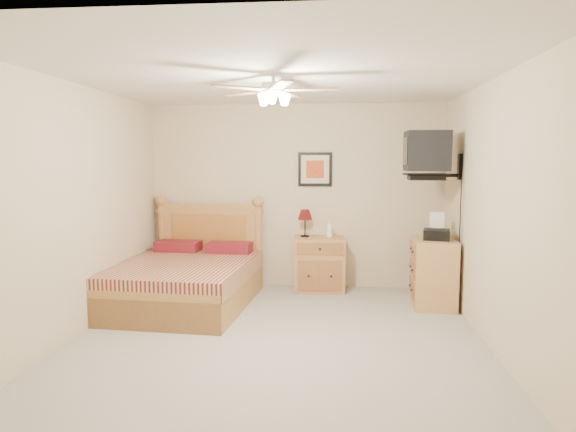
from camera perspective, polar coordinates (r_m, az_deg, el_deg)
name	(u,v)px	position (r m, az deg, el deg)	size (l,w,h in m)	color
floor	(277,341)	(5.11, -1.27, -13.76)	(4.50, 4.50, 0.00)	#99958B
ceiling	(276,77)	(4.86, -1.35, 15.15)	(4.00, 4.50, 0.04)	white
wall_back	(295,196)	(7.06, 0.82, 2.22)	(4.00, 0.04, 2.50)	beige
wall_front	(224,259)	(2.63, -7.07, -4.79)	(4.00, 0.04, 2.50)	beige
wall_left	(73,211)	(5.43, -22.75, 0.50)	(0.04, 4.50, 2.50)	beige
wall_right	(496,215)	(5.00, 22.07, 0.07)	(0.04, 4.50, 2.50)	beige
bed	(184,254)	(6.26, -11.49, -4.12)	(1.49, 1.96, 1.27)	#A96937
nightstand	(319,264)	(6.92, 3.48, -5.33)	(0.66, 0.50, 0.72)	#A57036
table_lamp	(305,223)	(6.89, 1.90, -0.79)	(0.20, 0.20, 0.37)	#5E1412
lotion_bottle	(330,229)	(6.86, 4.64, -1.46)	(0.08, 0.09, 0.22)	white
framed_picture	(315,169)	(7.00, 3.03, 5.21)	(0.46, 0.04, 0.46)	black
dresser	(433,272)	(6.42, 15.86, -6.05)	(0.48, 0.69, 0.82)	tan
fax_machine	(437,226)	(6.26, 16.20, -1.11)	(0.30, 0.31, 0.31)	black
magazine_lower	(427,235)	(6.56, 15.16, -2.01)	(0.22, 0.30, 0.03)	tan
magazine_upper	(427,232)	(6.58, 15.22, -1.78)	(0.19, 0.26, 0.02)	gray
wall_tv	(440,155)	(6.22, 16.52, 6.57)	(0.56, 0.46, 0.58)	black
ceiling_fan	(273,90)	(4.64, -1.64, 13.81)	(1.14, 1.14, 0.28)	white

